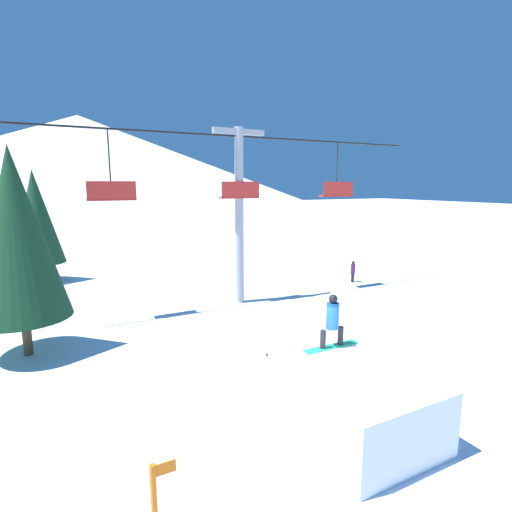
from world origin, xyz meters
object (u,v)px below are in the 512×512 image
at_px(pine_tree_near, 16,234).
at_px(trail_marker, 155,499).
at_px(snow_ramp, 353,400).
at_px(snowboarder, 332,322).
at_px(distant_skier, 353,271).

xyz_separation_m(pine_tree_near, trail_marker, (2.07, -8.71, -3.25)).
relative_size(snow_ramp, snowboarder, 2.19).
relative_size(snowboarder, trail_marker, 1.23).
relative_size(snowboarder, distant_skier, 1.27).
bearing_deg(snowboarder, pine_tree_near, 136.33).
bearing_deg(snow_ramp, pine_tree_near, 129.92).
bearing_deg(distant_skier, snowboarder, -133.11).
bearing_deg(snow_ramp, distant_skier, 49.33).
relative_size(trail_marker, distant_skier, 1.03).
relative_size(snow_ramp, distant_skier, 2.78).
xyz_separation_m(trail_marker, distant_skier, (13.74, 11.47, -0.02)).
height_order(snow_ramp, snowboarder, snowboarder).
xyz_separation_m(snowboarder, distant_skier, (8.82, 9.43, -1.42)).
bearing_deg(pine_tree_near, trail_marker, -76.63).
bearing_deg(snowboarder, snow_ramp, -105.75).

